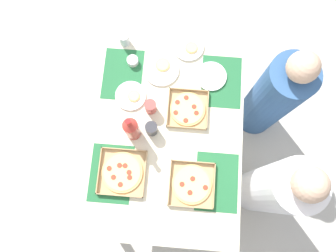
{
  "coord_description": "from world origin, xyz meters",
  "views": [
    {
      "loc": [
        0.46,
        0.04,
        2.79
      ],
      "look_at": [
        0.0,
        0.0,
        0.78
      ],
      "focal_mm": 34.65,
      "sensor_mm": 36.0,
      "label": 1
    }
  ],
  "objects_px": {
    "pizza_box_edge_far": "(188,109)",
    "plate_far_left": "(211,76)",
    "pizza_box_center": "(192,184)",
    "plate_near_right": "(161,69)",
    "diner_right_seat": "(273,189)",
    "plate_far_right": "(131,96)",
    "diner_left_seat": "(272,98)",
    "pizza_box_corner_right": "(122,172)",
    "cup_clear_right": "(151,107)",
    "condiment_bowl": "(133,61)",
    "cup_spare": "(152,129)",
    "plate_near_left": "(189,47)",
    "soda_bottle": "(132,129)",
    "cup_clear_left": "(124,39)"
  },
  "relations": [
    {
      "from": "pizza_box_edge_far",
      "to": "plate_far_left",
      "type": "distance_m",
      "value": 0.27
    },
    {
      "from": "pizza_box_corner_right",
      "to": "diner_right_seat",
      "type": "distance_m",
      "value": 1.02
    },
    {
      "from": "soda_bottle",
      "to": "diner_right_seat",
      "type": "bearing_deg",
      "value": 74.53
    },
    {
      "from": "diner_right_seat",
      "to": "pizza_box_corner_right",
      "type": "bearing_deg",
      "value": -90.64
    },
    {
      "from": "pizza_box_edge_far",
      "to": "cup_spare",
      "type": "xyz_separation_m",
      "value": [
        0.16,
        -0.22,
        0.04
      ]
    },
    {
      "from": "plate_far_right",
      "to": "diner_left_seat",
      "type": "bearing_deg",
      "value": 98.51
    },
    {
      "from": "soda_bottle",
      "to": "condiment_bowl",
      "type": "distance_m",
      "value": 0.5
    },
    {
      "from": "cup_spare",
      "to": "diner_left_seat",
      "type": "bearing_deg",
      "value": 113.59
    },
    {
      "from": "plate_near_right",
      "to": "diner_right_seat",
      "type": "xyz_separation_m",
      "value": [
        0.71,
        0.81,
        -0.22
      ]
    },
    {
      "from": "soda_bottle",
      "to": "cup_clear_right",
      "type": "height_order",
      "value": "soda_bottle"
    },
    {
      "from": "pizza_box_edge_far",
      "to": "plate_near_right",
      "type": "relative_size",
      "value": 1.09
    },
    {
      "from": "plate_near_right",
      "to": "condiment_bowl",
      "type": "distance_m",
      "value": 0.2
    },
    {
      "from": "pizza_box_edge_far",
      "to": "plate_far_left",
      "type": "relative_size",
      "value": 1.27
    },
    {
      "from": "pizza_box_edge_far",
      "to": "diner_left_seat",
      "type": "relative_size",
      "value": 0.22
    },
    {
      "from": "plate_near_left",
      "to": "cup_clear_left",
      "type": "distance_m",
      "value": 0.43
    },
    {
      "from": "pizza_box_center",
      "to": "condiment_bowl",
      "type": "bearing_deg",
      "value": -150.24
    },
    {
      "from": "plate_far_right",
      "to": "cup_clear_right",
      "type": "bearing_deg",
      "value": 61.1
    },
    {
      "from": "plate_near_left",
      "to": "plate_far_right",
      "type": "bearing_deg",
      "value": -42.99
    },
    {
      "from": "condiment_bowl",
      "to": "plate_near_right",
      "type": "bearing_deg",
      "value": 79.74
    },
    {
      "from": "cup_clear_right",
      "to": "diner_left_seat",
      "type": "height_order",
      "value": "diner_left_seat"
    },
    {
      "from": "plate_far_left",
      "to": "cup_clear_left",
      "type": "relative_size",
      "value": 2.14
    },
    {
      "from": "plate_far_left",
      "to": "diner_right_seat",
      "type": "bearing_deg",
      "value": 35.11
    },
    {
      "from": "plate_near_left",
      "to": "pizza_box_center",
      "type": "bearing_deg",
      "value": 4.89
    },
    {
      "from": "pizza_box_edge_far",
      "to": "diner_right_seat",
      "type": "xyz_separation_m",
      "value": [
        0.45,
        0.62,
        -0.22
      ]
    },
    {
      "from": "cup_clear_right",
      "to": "condiment_bowl",
      "type": "bearing_deg",
      "value": -154.53
    },
    {
      "from": "cup_clear_right",
      "to": "diner_left_seat",
      "type": "bearing_deg",
      "value": 104.72
    },
    {
      "from": "pizza_box_center",
      "to": "plate_far_left",
      "type": "bearing_deg",
      "value": 173.28
    },
    {
      "from": "plate_near_left",
      "to": "diner_left_seat",
      "type": "relative_size",
      "value": 0.18
    },
    {
      "from": "plate_near_left",
      "to": "soda_bottle",
      "type": "distance_m",
      "value": 0.7
    },
    {
      "from": "cup_clear_right",
      "to": "plate_far_right",
      "type": "bearing_deg",
      "value": -118.9
    },
    {
      "from": "plate_far_left",
      "to": "diner_left_seat",
      "type": "bearing_deg",
      "value": 86.61
    },
    {
      "from": "condiment_bowl",
      "to": "plate_far_left",
      "type": "bearing_deg",
      "value": 83.46
    },
    {
      "from": "plate_near_right",
      "to": "cup_spare",
      "type": "bearing_deg",
      "value": -3.38
    },
    {
      "from": "plate_near_right",
      "to": "soda_bottle",
      "type": "relative_size",
      "value": 0.74
    },
    {
      "from": "pizza_box_center",
      "to": "plate_far_left",
      "type": "distance_m",
      "value": 0.72
    },
    {
      "from": "pizza_box_corner_right",
      "to": "plate_far_right",
      "type": "xyz_separation_m",
      "value": [
        -0.5,
        0.0,
        -0.0
      ]
    },
    {
      "from": "plate_near_left",
      "to": "plate_near_right",
      "type": "distance_m",
      "value": 0.24
    },
    {
      "from": "cup_spare",
      "to": "diner_left_seat",
      "type": "distance_m",
      "value": 0.96
    },
    {
      "from": "condiment_bowl",
      "to": "diner_right_seat",
      "type": "xyz_separation_m",
      "value": [
        0.74,
        1.0,
        -0.24
      ]
    },
    {
      "from": "cup_clear_left",
      "to": "plate_far_right",
      "type": "bearing_deg",
      "value": 12.06
    },
    {
      "from": "cup_spare",
      "to": "condiment_bowl",
      "type": "relative_size",
      "value": 1.44
    },
    {
      "from": "cup_clear_left",
      "to": "diner_left_seat",
      "type": "bearing_deg",
      "value": 77.93
    },
    {
      "from": "soda_bottle",
      "to": "cup_spare",
      "type": "distance_m",
      "value": 0.14
    },
    {
      "from": "cup_clear_right",
      "to": "pizza_box_corner_right",
      "type": "bearing_deg",
      "value": -18.35
    },
    {
      "from": "pizza_box_center",
      "to": "plate_far_right",
      "type": "distance_m",
      "value": 0.68
    },
    {
      "from": "pizza_box_edge_far",
      "to": "pizza_box_corner_right",
      "type": "xyz_separation_m",
      "value": [
        0.44,
        -0.37,
        -0.0
      ]
    },
    {
      "from": "cup_clear_right",
      "to": "condiment_bowl",
      "type": "xyz_separation_m",
      "value": [
        -0.31,
        -0.15,
        -0.03
      ]
    },
    {
      "from": "pizza_box_center",
      "to": "cup_clear_left",
      "type": "bearing_deg",
      "value": -150.78
    },
    {
      "from": "plate_far_left",
      "to": "condiment_bowl",
      "type": "relative_size",
      "value": 2.76
    },
    {
      "from": "plate_near_right",
      "to": "diner_right_seat",
      "type": "relative_size",
      "value": 0.19
    }
  ]
}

